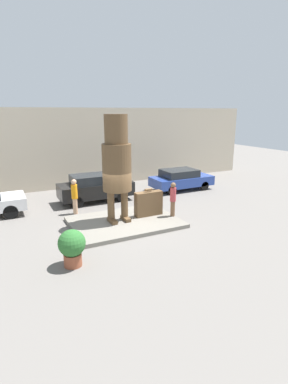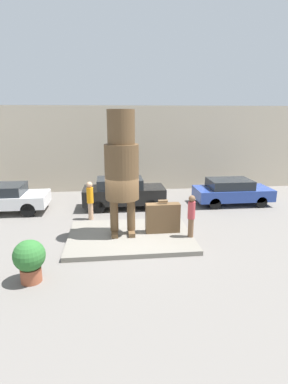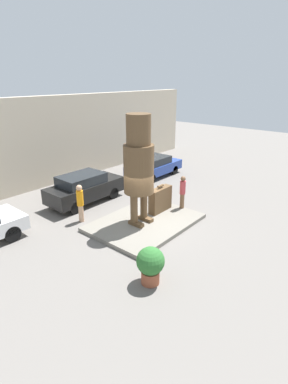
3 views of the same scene
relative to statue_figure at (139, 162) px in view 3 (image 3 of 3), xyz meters
The scene contains 10 objects.
ground_plane 3.04m from the statue_figure, 22.00° to the right, with size 60.00×60.00×0.00m, color slate.
pedestal 2.95m from the statue_figure, 22.00° to the right, with size 4.93×3.61×0.18m.
building_backdrop 8.21m from the statue_figure, 87.98° to the left, with size 28.00×0.60×5.40m.
statue_figure is the anchor object (origin of this frame).
giant_suitcase 2.76m from the statue_figure, ahead, with size 1.38×0.41×1.37m.
tourist 3.32m from the statue_figure, 12.66° to the right, with size 0.29×0.29×1.69m.
parked_car_black 4.60m from the statue_figure, 87.35° to the left, with size 4.27×1.73×1.62m.
parked_car_blue 7.76m from the statue_figure, 33.45° to the left, with size 4.14×1.86×1.40m.
planter_pot 4.72m from the statue_figure, 133.79° to the right, with size 0.94×0.94×1.31m.
worker_hivis 3.43m from the statue_figure, 120.99° to the left, with size 0.31×0.31×1.83m.
Camera 3 is at (-9.57, -8.02, 6.40)m, focal length 28.00 mm.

